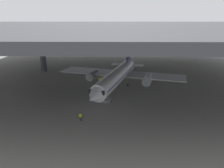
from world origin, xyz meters
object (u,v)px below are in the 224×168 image
at_px(baggage_tug, 102,79).
at_px(boarding_stairs, 102,98).
at_px(crew_worker_by_stairs, 94,95).
at_px(airplane_main, 117,76).
at_px(crew_worker_near_nose, 80,116).

bearing_deg(baggage_tug, boarding_stairs, -85.70).
xyz_separation_m(boarding_stairs, crew_worker_by_stairs, (-2.05, 1.68, 0.20)).
bearing_deg(boarding_stairs, airplane_main, 70.32).
relative_size(boarding_stairs, crew_worker_by_stairs, 2.88).
bearing_deg(airplane_main, crew_worker_near_nose, -109.57).
distance_m(crew_worker_near_nose, crew_worker_by_stairs, 11.60).
bearing_deg(crew_worker_by_stairs, baggage_tug, 87.30).
height_order(crew_worker_near_nose, baggage_tug, crew_worker_near_nose).
height_order(boarding_stairs, baggage_tug, boarding_stairs).
xyz_separation_m(airplane_main, crew_worker_near_nose, (-7.00, -19.70, -2.55)).
relative_size(boarding_stairs, crew_worker_near_nose, 2.82).
bearing_deg(boarding_stairs, crew_worker_near_nose, -109.46).
height_order(crew_worker_near_nose, crew_worker_by_stairs, crew_worker_near_nose).
bearing_deg(baggage_tug, airplane_main, -57.18).
distance_m(crew_worker_near_nose, baggage_tug, 27.28).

